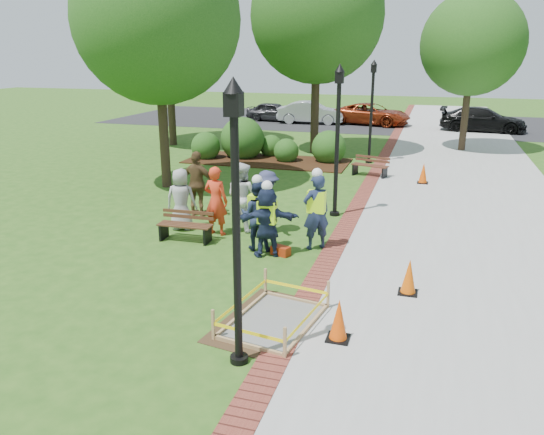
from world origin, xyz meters
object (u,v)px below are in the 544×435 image
(cone_front, at_px, (339,321))
(hivis_worker_c, at_px, (257,213))
(hivis_worker_b, at_px, (316,210))
(wet_concrete_pad, at_px, (274,311))
(bench_near, at_px, (185,232))
(hivis_worker_a, at_px, (267,219))
(lamp_near, at_px, (236,207))

(cone_front, relative_size, hivis_worker_c, 0.40)
(hivis_worker_c, bearing_deg, cone_front, -54.39)
(hivis_worker_b, bearing_deg, hivis_worker_c, -161.96)
(wet_concrete_pad, distance_m, hivis_worker_c, 3.77)
(bench_near, height_order, hivis_worker_c, hivis_worker_c)
(cone_front, distance_m, hivis_worker_c, 4.53)
(hivis_worker_b, bearing_deg, hivis_worker_a, -140.95)
(lamp_near, height_order, hivis_worker_c, lamp_near)
(cone_front, height_order, hivis_worker_b, hivis_worker_b)
(wet_concrete_pad, height_order, bench_near, bench_near)
(wet_concrete_pad, distance_m, hivis_worker_a, 3.31)
(bench_near, relative_size, cone_front, 1.87)
(wet_concrete_pad, height_order, lamp_near, lamp_near)
(lamp_near, relative_size, hivis_worker_a, 2.36)
(lamp_near, distance_m, hivis_worker_b, 5.38)
(wet_concrete_pad, bearing_deg, hivis_worker_a, 109.55)
(hivis_worker_a, height_order, hivis_worker_c, hivis_worker_c)
(cone_front, distance_m, hivis_worker_a, 4.04)
(wet_concrete_pad, relative_size, hivis_worker_c, 1.39)
(wet_concrete_pad, relative_size, hivis_worker_a, 1.41)
(bench_near, distance_m, hivis_worker_a, 2.39)
(bench_near, bearing_deg, hivis_worker_a, -9.15)
(hivis_worker_c, bearing_deg, bench_near, 179.77)
(cone_front, bearing_deg, lamp_near, -141.32)
(hivis_worker_a, relative_size, hivis_worker_b, 0.91)
(hivis_worker_a, xyz_separation_m, hivis_worker_c, (-0.35, 0.36, 0.01))
(hivis_worker_b, bearing_deg, bench_near, -172.54)
(cone_front, relative_size, hivis_worker_b, 0.37)
(wet_concrete_pad, height_order, hivis_worker_b, hivis_worker_b)
(bench_near, xyz_separation_m, hivis_worker_c, (1.92, -0.01, 0.67))
(bench_near, bearing_deg, lamp_near, -56.06)
(bench_near, height_order, hivis_worker_a, hivis_worker_a)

